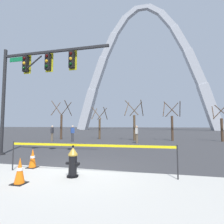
# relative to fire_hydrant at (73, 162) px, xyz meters

# --- Properties ---
(ground_plane) EXTENTS (240.00, 240.00, 0.00)m
(ground_plane) POSITION_rel_fire_hydrant_xyz_m (-0.16, 0.90, -0.47)
(ground_plane) COLOR #333335
(fire_hydrant) EXTENTS (0.46, 0.48, 0.99)m
(fire_hydrant) POSITION_rel_fire_hydrant_xyz_m (0.00, 0.00, 0.00)
(fire_hydrant) COLOR black
(fire_hydrant) RESTS_ON ground
(caution_tape_barrier) EXTENTS (5.72, 0.29, 1.04)m
(caution_tape_barrier) POSITION_rel_fire_hydrant_xyz_m (0.37, 0.35, 0.25)
(caution_tape_barrier) COLOR #232326
(caution_tape_barrier) RESTS_ON ground
(traffic_cone_by_hydrant) EXTENTS (0.36, 0.36, 0.73)m
(traffic_cone_by_hydrant) POSITION_rel_fire_hydrant_xyz_m (-2.03, 0.72, -0.11)
(traffic_cone_by_hydrant) COLOR black
(traffic_cone_by_hydrant) RESTS_ON ground
(traffic_cone_mid_sidewalk) EXTENTS (0.36, 0.36, 0.73)m
(traffic_cone_mid_sidewalk) POSITION_rel_fire_hydrant_xyz_m (-1.15, -0.95, -0.11)
(traffic_cone_mid_sidewalk) COLOR black
(traffic_cone_mid_sidewalk) RESTS_ON ground
(traffic_signal_gantry) EXTENTS (6.42, 0.44, 6.00)m
(traffic_signal_gantry) POSITION_rel_fire_hydrant_xyz_m (-4.02, 2.90, 3.80)
(traffic_signal_gantry) COLOR #232326
(traffic_signal_gantry) RESTS_ON ground
(monument_arch) EXTENTS (46.06, 2.88, 42.96)m
(monument_arch) POSITION_rel_fire_hydrant_xyz_m (-0.16, 52.04, 18.27)
(monument_arch) COLOR #B2B5BC
(monument_arch) RESTS_ON ground
(tree_far_left) EXTENTS (2.04, 2.05, 4.43)m
(tree_far_left) POSITION_rel_fire_hydrant_xyz_m (-7.81, 12.98, 1.50)
(tree_far_left) COLOR #473323
(tree_far_left) RESTS_ON ground
(tree_left_mid) EXTENTS (1.73, 1.74, 3.73)m
(tree_left_mid) POSITION_rel_fire_hydrant_xyz_m (-3.62, 14.42, 1.19)
(tree_left_mid) COLOR brown
(tree_left_mid) RESTS_ON ground
(tree_center_left) EXTENTS (1.96, 1.97, 4.26)m
(tree_center_left) POSITION_rel_fire_hydrant_xyz_m (0.57, 13.47, 1.42)
(tree_center_left) COLOR brown
(tree_center_left) RESTS_ON ground
(tree_center_right) EXTENTS (1.89, 1.90, 4.09)m
(tree_center_right) POSITION_rel_fire_hydrant_xyz_m (4.49, 14.00, 1.35)
(tree_center_right) COLOR #473323
(tree_center_right) RESTS_ON ground
(tree_right_mid) EXTENTS (1.69, 1.70, 3.63)m
(tree_right_mid) POSITION_rel_fire_hydrant_xyz_m (9.24, 14.24, 1.15)
(tree_right_mid) COLOR #473323
(tree_right_mid) RESTS_ON ground
(pedestrian_walking_left) EXTENTS (0.22, 0.34, 1.59)m
(pedestrian_walking_left) POSITION_rel_fire_hydrant_xyz_m (-7.36, 10.42, 0.35)
(pedestrian_walking_left) COLOR brown
(pedestrian_walking_left) RESTS_ON ground
(pedestrian_standing_center) EXTENTS (0.38, 0.38, 1.59)m
(pedestrian_standing_center) POSITION_rel_fire_hydrant_xyz_m (-5.27, 10.70, 0.35)
(pedestrian_standing_center) COLOR #38383D
(pedestrian_standing_center) RESTS_ON ground
(pedestrian_walking_right) EXTENTS (0.23, 0.36, 1.59)m
(pedestrian_walking_right) POSITION_rel_fire_hydrant_xyz_m (1.06, 10.77, 0.35)
(pedestrian_walking_right) COLOR brown
(pedestrian_walking_right) RESTS_ON ground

